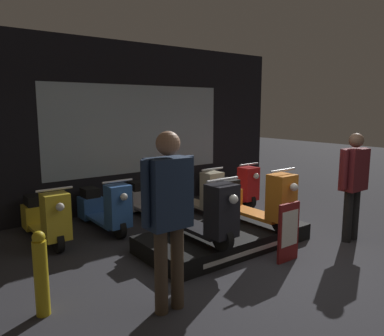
{
  "coord_description": "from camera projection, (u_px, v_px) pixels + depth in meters",
  "views": [
    {
      "loc": [
        -3.61,
        -2.78,
        1.98
      ],
      "look_at": [
        -0.05,
        1.94,
        1.01
      ],
      "focal_mm": 35.0,
      "sensor_mm": 36.0,
      "label": 1
    }
  ],
  "objects": [
    {
      "name": "street_bollard",
      "position": [
        41.0,
        274.0,
        3.54
      ],
      "size": [
        0.13,
        0.13,
        0.84
      ],
      "color": "gold",
      "rests_on": "ground_plane"
    },
    {
      "name": "scooter_backrow_0",
      "position": [
        45.0,
        218.0,
        5.53
      ],
      "size": [
        0.48,
        1.55,
        0.9
      ],
      "color": "black",
      "rests_on": "ground_plane"
    },
    {
      "name": "person_left_browsing",
      "position": [
        169.0,
        207.0,
        3.53
      ],
      "size": [
        0.58,
        0.23,
        1.76
      ],
      "color": "#473828",
      "rests_on": "ground_plane"
    },
    {
      "name": "ground_plane",
      "position": [
        289.0,
        268.0,
        4.65
      ],
      "size": [
        30.0,
        30.0,
        0.0
      ],
      "primitive_type": "plane",
      "color": "#2D2D33"
    },
    {
      "name": "scooter_backrow_1",
      "position": [
        104.0,
        208.0,
        6.08
      ],
      "size": [
        0.48,
        1.55,
        0.9
      ],
      "color": "black",
      "rests_on": "ground_plane"
    },
    {
      "name": "scooter_display_right",
      "position": [
        254.0,
        200.0,
        5.61
      ],
      "size": [
        0.48,
        1.55,
        0.9
      ],
      "color": "black",
      "rests_on": "display_platform"
    },
    {
      "name": "scooter_backrow_4",
      "position": [
        230.0,
        187.0,
        7.73
      ],
      "size": [
        0.48,
        1.55,
        0.9
      ],
      "color": "black",
      "rests_on": "ground_plane"
    },
    {
      "name": "scooter_backrow_3",
      "position": [
        194.0,
        193.0,
        7.18
      ],
      "size": [
        0.48,
        1.55,
        0.9
      ],
      "color": "black",
      "rests_on": "ground_plane"
    },
    {
      "name": "shop_wall_back",
      "position": [
        138.0,
        127.0,
        7.37
      ],
      "size": [
        6.91,
        0.09,
        3.2
      ],
      "color": "black",
      "rests_on": "ground_plane"
    },
    {
      "name": "price_sign_board",
      "position": [
        289.0,
        232.0,
        4.8
      ],
      "size": [
        0.37,
        0.04,
        0.78
      ],
      "color": "maroon",
      "rests_on": "ground_plane"
    },
    {
      "name": "person_right_browsing",
      "position": [
        354.0,
        179.0,
        5.48
      ],
      "size": [
        0.58,
        0.23,
        1.61
      ],
      "color": "black",
      "rests_on": "ground_plane"
    },
    {
      "name": "scooter_display_left",
      "position": [
        196.0,
        213.0,
        4.96
      ],
      "size": [
        0.48,
        1.55,
        0.9
      ],
      "color": "black",
      "rests_on": "display_platform"
    },
    {
      "name": "scooter_backrow_2",
      "position": [
        153.0,
        200.0,
        6.63
      ],
      "size": [
        0.48,
        1.55,
        0.9
      ],
      "color": "black",
      "rests_on": "ground_plane"
    },
    {
      "name": "display_platform",
      "position": [
        225.0,
        238.0,
        5.39
      ],
      "size": [
        2.45,
        1.16,
        0.24
      ],
      "color": "black",
      "rests_on": "ground_plane"
    }
  ]
}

